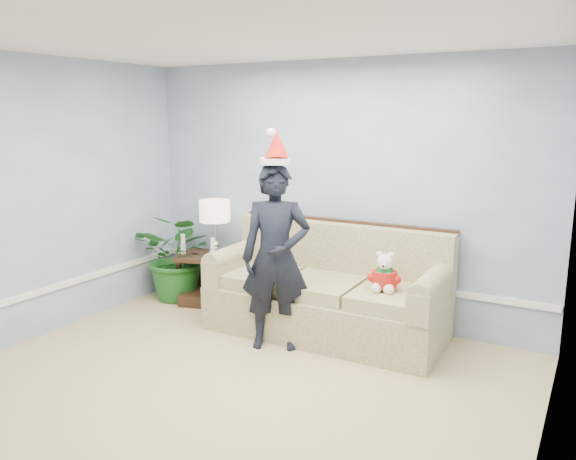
{
  "coord_description": "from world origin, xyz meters",
  "views": [
    {
      "loc": [
        2.45,
        -2.83,
        2.14
      ],
      "look_at": [
        -0.03,
        1.55,
        1.11
      ],
      "focal_mm": 35.0,
      "sensor_mm": 36.0,
      "label": 1
    }
  ],
  "objects_px": {
    "houseplant": "(180,256)",
    "man": "(276,257)",
    "teddy_bear": "(384,277)",
    "sofa": "(328,295)",
    "table_lamp": "(215,213)",
    "side_table": "(207,284)"
  },
  "relations": [
    {
      "from": "houseplant",
      "to": "teddy_bear",
      "type": "xyz_separation_m",
      "value": [
        2.59,
        -0.21,
        0.18
      ]
    },
    {
      "from": "table_lamp",
      "to": "teddy_bear",
      "type": "xyz_separation_m",
      "value": [
        2.13,
        -0.31,
        -0.35
      ]
    },
    {
      "from": "man",
      "to": "table_lamp",
      "type": "bearing_deg",
      "value": 124.53
    },
    {
      "from": "houseplant",
      "to": "man",
      "type": "distance_m",
      "value": 1.84
    },
    {
      "from": "side_table",
      "to": "houseplant",
      "type": "relative_size",
      "value": 0.69
    },
    {
      "from": "table_lamp",
      "to": "man",
      "type": "height_order",
      "value": "man"
    },
    {
      "from": "table_lamp",
      "to": "man",
      "type": "xyz_separation_m",
      "value": [
        1.24,
        -0.73,
        -0.19
      ]
    },
    {
      "from": "table_lamp",
      "to": "teddy_bear",
      "type": "height_order",
      "value": "table_lamp"
    },
    {
      "from": "houseplant",
      "to": "side_table",
      "type": "bearing_deg",
      "value": 4.95
    },
    {
      "from": "sofa",
      "to": "side_table",
      "type": "xyz_separation_m",
      "value": [
        -1.6,
        0.1,
        -0.16
      ]
    },
    {
      "from": "man",
      "to": "houseplant",
      "type": "bearing_deg",
      "value": 134.55
    },
    {
      "from": "table_lamp",
      "to": "man",
      "type": "relative_size",
      "value": 0.36
    },
    {
      "from": "sofa",
      "to": "houseplant",
      "type": "height_order",
      "value": "sofa"
    },
    {
      "from": "teddy_bear",
      "to": "sofa",
      "type": "bearing_deg",
      "value": 156.23
    },
    {
      "from": "table_lamp",
      "to": "houseplant",
      "type": "bearing_deg",
      "value": -168.26
    },
    {
      "from": "side_table",
      "to": "table_lamp",
      "type": "xyz_separation_m",
      "value": [
        0.1,
        0.06,
        0.83
      ]
    },
    {
      "from": "sofa",
      "to": "man",
      "type": "distance_m",
      "value": 0.79
    },
    {
      "from": "table_lamp",
      "to": "teddy_bear",
      "type": "distance_m",
      "value": 2.18
    },
    {
      "from": "side_table",
      "to": "teddy_bear",
      "type": "distance_m",
      "value": 2.29
    },
    {
      "from": "houseplant",
      "to": "man",
      "type": "relative_size",
      "value": 0.61
    },
    {
      "from": "man",
      "to": "teddy_bear",
      "type": "bearing_deg",
      "value": 0.6
    },
    {
      "from": "houseplant",
      "to": "man",
      "type": "xyz_separation_m",
      "value": [
        1.69,
        -0.64,
        0.34
      ]
    }
  ]
}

